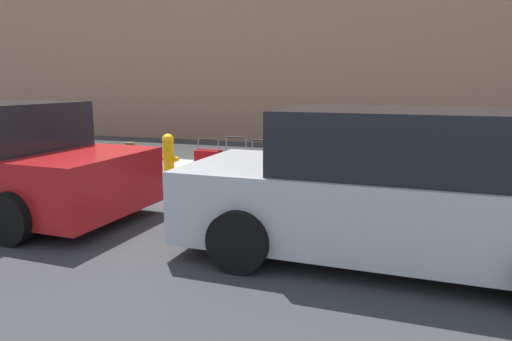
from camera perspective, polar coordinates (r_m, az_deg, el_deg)
The scene contains 12 objects.
ground_plane at distance 8.59m, azimuth -15.06°, elevation -2.33°, with size 40.00×40.00×0.00m, color #333335.
sidewalk_curb at distance 10.70m, azimuth -7.66°, elevation 0.84°, with size 18.00×5.00×0.14m, color #ADA89E.
suitcase_teal_0 at distance 7.62m, azimuth 11.27°, elevation -0.64°, with size 0.42×0.24×0.87m.
suitcase_silver_1 at distance 7.75m, azimuth 7.73°, elevation -0.32°, with size 0.47×0.23×0.60m.
suitcase_navy_2 at distance 7.84m, azimuth 4.33°, elevation 0.39°, with size 0.38×0.25×0.75m.
suitcase_black_3 at distance 7.96m, azimuth 0.95°, elevation -0.02°, with size 0.48×0.25×0.79m.
suitcase_maroon_4 at distance 8.12m, azimuth -2.41°, elevation 0.23°, with size 0.43×0.27×0.83m.
suitcase_red_5 at distance 8.21m, azimuth -5.79°, elevation 0.49°, with size 0.45×0.24×0.79m.
fire_hydrant at distance 8.64m, azimuth -10.62°, elevation 1.80°, with size 0.39×0.21×0.83m.
bollard_post at distance 8.89m, azimuth -15.03°, elevation 1.21°, with size 0.17×0.17×0.66m, color brown.
parking_meter at distance 7.74m, azimuth 21.05°, elevation 3.19°, with size 0.12×0.09×1.27m.
parked_car_silver_0 at distance 5.18m, azimuth 16.26°, elevation -2.29°, with size 4.52×2.14×1.61m.
Camera 1 is at (-4.72, 6.93, 1.88)m, focal length 32.85 mm.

